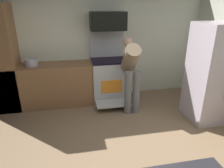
# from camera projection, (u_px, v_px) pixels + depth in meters

# --- Properties ---
(ground_plane) EXTENTS (5.20, 4.80, 0.02)m
(ground_plane) POSITION_uv_depth(u_px,v_px,m) (115.00, 160.00, 2.91)
(ground_plane) COLOR #82684C
(wall_back) EXTENTS (5.20, 0.12, 2.60)m
(wall_back) POSITION_uv_depth(u_px,v_px,m) (94.00, 41.00, 4.56)
(wall_back) COLOR silver
(wall_back) RESTS_ON ground
(lower_cabinet_run) EXTENTS (2.40, 0.60, 0.90)m
(lower_cabinet_run) POSITION_uv_depth(u_px,v_px,m) (56.00, 85.00, 4.39)
(lower_cabinet_run) COLOR brown
(lower_cabinet_run) RESTS_ON ground
(cabinet_column) EXTENTS (0.60, 0.60, 2.10)m
(cabinet_column) POSITION_uv_depth(u_px,v_px,m) (1.00, 60.00, 3.99)
(cabinet_column) COLOR brown
(cabinet_column) RESTS_ON ground
(oven_range) EXTENTS (0.76, 0.99, 1.56)m
(oven_range) POSITION_uv_depth(u_px,v_px,m) (109.00, 78.00, 4.56)
(oven_range) COLOR #B3B7B9
(oven_range) RESTS_ON ground
(microwave) EXTENTS (0.74, 0.38, 0.37)m
(microwave) POSITION_uv_depth(u_px,v_px,m) (108.00, 21.00, 4.19)
(microwave) COLOR black
(microwave) RESTS_ON oven_range
(refrigerator) EXTENTS (0.84, 0.75, 1.80)m
(refrigerator) POSITION_uv_depth(u_px,v_px,m) (215.00, 74.00, 3.68)
(refrigerator) COLOR #BEB1BD
(refrigerator) RESTS_ON ground
(person_cook) EXTENTS (0.31, 0.64, 1.47)m
(person_cook) POSITION_uv_depth(u_px,v_px,m) (131.00, 70.00, 3.97)
(person_cook) COLOR slate
(person_cook) RESTS_ON ground
(stock_pot) EXTENTS (0.26, 0.26, 0.14)m
(stock_pot) POSITION_uv_depth(u_px,v_px,m) (31.00, 62.00, 4.12)
(stock_pot) COLOR #B1B1C5
(stock_pot) RESTS_ON lower_cabinet_run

